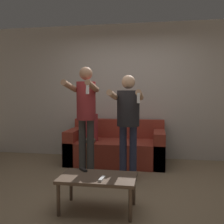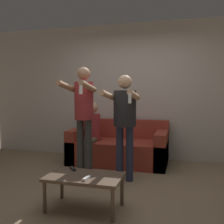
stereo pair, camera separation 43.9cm
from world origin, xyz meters
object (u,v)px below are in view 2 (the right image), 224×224
at_px(person_standing_right, 124,115).
at_px(remote_far, 73,169).
at_px(couch, 119,148).
at_px(person_seated, 92,131).
at_px(person_standing_left, 83,109).
at_px(coffee_table, 84,179).
at_px(remote_near, 87,178).

relative_size(person_standing_right, remote_far, 11.59).
xyz_separation_m(couch, person_seated, (-0.46, -0.22, 0.35)).
height_order(person_standing_left, remote_far, person_standing_left).
bearing_deg(remote_far, couch, 86.33).
bearing_deg(person_seated, coffee_table, -72.66).
relative_size(coffee_table, remote_far, 6.24).
bearing_deg(coffee_table, remote_near, -58.81).
bearing_deg(couch, remote_near, -85.47).
height_order(couch, person_seated, person_seated).
relative_size(coffee_table, remote_near, 5.57).
bearing_deg(couch, person_standing_right, -71.72).
distance_m(couch, person_seated, 0.62).
bearing_deg(couch, person_seated, -154.20).
height_order(person_seated, remote_far, person_seated).
xyz_separation_m(person_seated, remote_far, (0.35, -1.63, -0.22)).
distance_m(person_standing_right, coffee_table, 1.26).
xyz_separation_m(person_standing_right, coffee_table, (-0.22, -1.05, -0.65)).
height_order(couch, coffee_table, couch).
xyz_separation_m(person_standing_left, remote_near, (0.49, -1.17, -0.66)).
xyz_separation_m(person_standing_left, coffee_table, (0.42, -1.05, -0.72)).
relative_size(person_standing_right, person_seated, 1.37).
distance_m(person_standing_left, person_standing_right, 0.65).
bearing_deg(coffee_table, remote_far, 141.29).
relative_size(couch, remote_far, 13.13).
bearing_deg(remote_near, person_seated, 108.26).
relative_size(person_standing_left, person_seated, 1.49).
distance_m(couch, person_standing_right, 1.26).
distance_m(person_standing_left, remote_far, 1.12).
distance_m(couch, coffee_table, 2.03).
bearing_deg(remote_far, person_standing_left, 103.07).
bearing_deg(remote_far, coffee_table, -38.71).
bearing_deg(person_seated, person_standing_right, -43.76).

